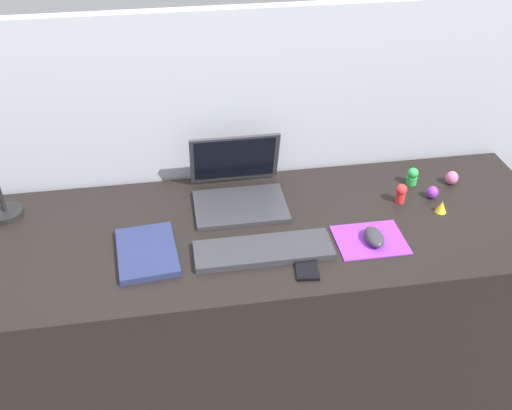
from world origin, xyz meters
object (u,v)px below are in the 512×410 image
Objects in this scene: mouse at (374,237)px; toy_figurine_yellow at (442,207)px; cell_phone at (306,265)px; toy_figurine_green at (413,176)px; keyboard at (264,250)px; laptop at (238,185)px; toy_figurine_pink at (452,178)px; toy_figurine_purple at (432,192)px; notebook_pad at (147,252)px; toy_figurine_red at (401,193)px.

toy_figurine_yellow is (0.27, 0.12, -0.00)m from mouse.
toy_figurine_green reaches higher than cell_phone.
toy_figurine_yellow is (0.60, 0.11, 0.01)m from keyboard.
toy_figurine_pink is at bearing -2.35° from laptop.
toy_figurine_purple is (0.27, 0.20, 0.00)m from mouse.
toy_figurine_green is at bearing 45.28° from cell_phone.
mouse is at bearing -143.85° from toy_figurine_pink.
toy_figurine_purple is at bearing -69.16° from toy_figurine_green.
notebook_pad is 1.07m from toy_figurine_pink.
laptop is at bearing 96.84° from keyboard.
notebook_pad is 0.94m from toy_figurine_green.
toy_figurine_purple is 0.08m from toy_figurine_yellow.
toy_figurine_green is at bearing 110.84° from toy_figurine_purple.
cell_phone is at bearing -151.13° from toy_figurine_purple.
laptop is 0.30m from keyboard.
keyboard is 0.34m from mouse.
toy_figurine_yellow is at bearing -124.28° from toy_figurine_pink.
laptop is at bearing 177.65° from toy_figurine_pink.
toy_figurine_green reaches higher than toy_figurine_purple.
laptop is 0.40m from notebook_pad.
toy_figurine_pink is (0.10, 0.07, 0.00)m from toy_figurine_purple.
mouse is 2.22× the size of toy_figurine_purple.
mouse is at bearing 24.90° from cell_phone.
notebook_pad is at bearing 172.26° from keyboard.
keyboard is 3.20× the size of cell_phone.
keyboard reaches higher than cell_phone.
keyboard is 0.34m from notebook_pad.
toy_figurine_purple is at bearing -9.03° from laptop.
toy_figurine_pink is at bearing 36.15° from mouse.
laptop reaches higher than keyboard.
toy_figurine_pink is at bearing 35.28° from toy_figurine_purple.
notebook_pad is at bearing -175.96° from toy_figurine_yellow.
laptop is 0.75m from toy_figurine_pink.
toy_figurine_red reaches higher than toy_figurine_yellow.
toy_figurine_purple reaches higher than toy_figurine_yellow.
mouse is 0.34m from toy_figurine_purple.
toy_figurine_green is 0.14m from toy_figurine_pink.
toy_figurine_red reaches higher than keyboard.
toy_figurine_purple is at bearing 35.71° from cell_phone.
keyboard is 0.53m from toy_figurine_red.
notebook_pad is (-0.30, -0.25, -0.04)m from laptop.
keyboard is at bearing 151.63° from cell_phone.
cell_phone is (0.15, -0.38, -0.05)m from laptop.
toy_figurine_pink is at bearing 19.97° from toy_figurine_red.
toy_figurine_purple is 0.91× the size of toy_figurine_pink.
toy_figurine_pink is (1.05, 0.22, 0.01)m from notebook_pad.
mouse is (0.34, -0.00, 0.01)m from keyboard.
notebook_pad is 0.85m from toy_figurine_red.
toy_figurine_green is (0.91, 0.24, 0.02)m from notebook_pad.
laptop is at bearing 118.17° from cell_phone.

